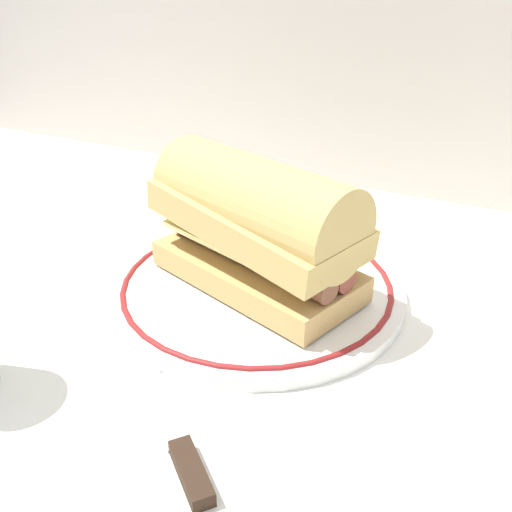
{
  "coord_description": "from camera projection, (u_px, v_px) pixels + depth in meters",
  "views": [
    {
      "loc": [
        0.2,
        -0.46,
        0.32
      ],
      "look_at": [
        -0.01,
        -0.0,
        0.04
      ],
      "focal_mm": 41.04,
      "sensor_mm": 36.0,
      "label": 1
    }
  ],
  "objects": [
    {
      "name": "ground_plane",
      "position": [
        266.0,
        296.0,
        0.59
      ],
      "size": [
        1.5,
        1.5,
        0.0
      ],
      "primitive_type": "plane",
      "color": "white"
    },
    {
      "name": "plate",
      "position": [
        256.0,
        288.0,
        0.59
      ],
      "size": [
        0.3,
        0.3,
        0.01
      ],
      "color": "white",
      "rests_on": "ground_plane"
    },
    {
      "name": "sausage_sandwich",
      "position": [
        256.0,
        224.0,
        0.56
      ],
      "size": [
        0.23,
        0.16,
        0.13
      ],
      "rotation": [
        0.0,
        0.0,
        -0.33
      ],
      "color": "tan",
      "rests_on": "plate"
    },
    {
      "name": "butter_knife",
      "position": [
        175.0,
        434.0,
        0.42
      ],
      "size": [
        0.13,
        0.12,
        0.01
      ],
      "color": "silver",
      "rests_on": "ground_plane"
    }
  ]
}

